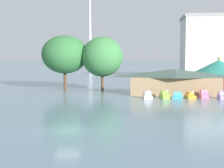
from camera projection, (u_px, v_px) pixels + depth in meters
name	position (u px, v px, depth m)	size (l,w,h in m)	color
ground_plane	(68.00, 130.00, 31.71)	(2000.00, 2000.00, 0.00)	slate
pedal_boat_white	(147.00, 96.00, 56.68)	(1.74, 2.50, 1.58)	white
pedal_boat_lime	(165.00, 95.00, 57.16)	(1.83, 3.07, 1.65)	#8CCC3F
pedal_boat_cyan	(178.00, 96.00, 56.33)	(2.08, 2.77, 1.35)	#4CB7CC
pedal_boat_orange	(190.00, 96.00, 56.83)	(1.86, 2.45, 1.44)	orange
pedal_boat_pink	(204.00, 95.00, 57.58)	(1.50, 2.47, 1.63)	pink
pedal_boat_lavender	(222.00, 96.00, 56.27)	(1.44, 2.94, 1.71)	#B299D8
boathouse	(175.00, 81.00, 62.55)	(18.72, 6.44, 5.07)	#9E7F5B
green_roof_pavilion	(219.00, 73.00, 70.05)	(12.58, 12.58, 7.54)	brown
shoreline_tree_tall_left	(65.00, 55.00, 72.25)	(10.53, 10.53, 12.40)	brown
shoreline_tree_mid	(102.00, 57.00, 70.57)	(9.12, 9.12, 11.99)	brown
distant_broadcast_tower	(90.00, 8.00, 413.40)	(7.86, 7.86, 167.76)	silver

